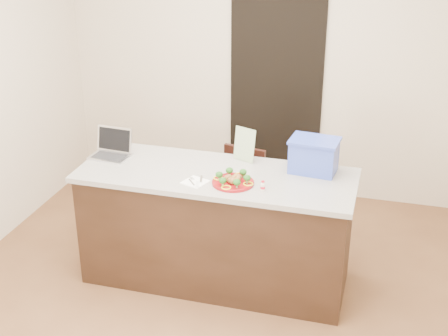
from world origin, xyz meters
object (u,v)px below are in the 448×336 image
(island, at_px, (216,227))
(plate, at_px, (233,182))
(napkin, at_px, (195,182))
(chair, at_px, (242,191))
(yogurt_bottle, at_px, (263,186))
(laptop, at_px, (112,148))
(blue_box, at_px, (314,155))

(island, xyz_separation_m, plate, (0.17, -0.14, 0.47))
(napkin, height_order, chair, napkin)
(yogurt_bottle, height_order, laptop, laptop)
(napkin, bearing_deg, laptop, 159.01)
(island, relative_size, chair, 2.44)
(island, distance_m, chair, 0.63)
(plate, height_order, blue_box, blue_box)
(yogurt_bottle, bearing_deg, laptop, 167.06)
(plate, relative_size, napkin, 1.90)
(island, xyz_separation_m, blue_box, (0.69, 0.23, 0.59))
(blue_box, bearing_deg, chair, 153.06)
(island, bearing_deg, chair, 86.18)
(island, height_order, laptop, laptop)
(napkin, height_order, yogurt_bottle, yogurt_bottle)
(napkin, xyz_separation_m, yogurt_bottle, (0.49, 0.01, 0.03))
(chair, bearing_deg, napkin, -89.48)
(napkin, distance_m, yogurt_bottle, 0.49)
(plate, relative_size, blue_box, 0.80)
(blue_box, bearing_deg, island, -156.50)
(plate, xyz_separation_m, chair, (-0.13, 0.77, -0.45))
(plate, bearing_deg, napkin, -168.94)
(plate, height_order, yogurt_bottle, yogurt_bottle)
(yogurt_bottle, relative_size, laptop, 0.22)
(yogurt_bottle, distance_m, blue_box, 0.51)
(island, height_order, yogurt_bottle, yogurt_bottle)
(plate, xyz_separation_m, yogurt_bottle, (0.23, -0.04, 0.02))
(plate, bearing_deg, island, 139.86)
(napkin, relative_size, yogurt_bottle, 2.23)
(island, distance_m, blue_box, 0.93)
(napkin, distance_m, chair, 0.95)
(laptop, xyz_separation_m, chair, (0.92, 0.53, -0.50))
(island, height_order, plate, plate)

